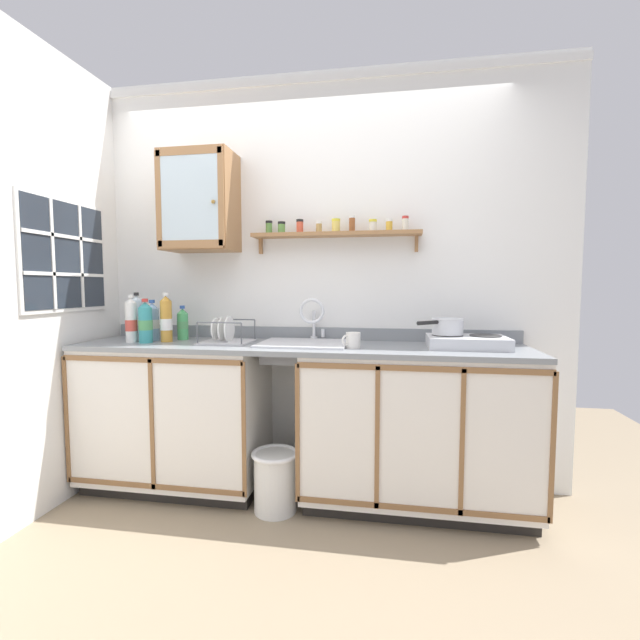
% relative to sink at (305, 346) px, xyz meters
% --- Properties ---
extents(floor, '(5.75, 5.75, 0.00)m').
position_rel_sink_xyz_m(floor, '(-0.04, -0.50, -0.93)').
color(floor, gray).
rests_on(floor, ground).
extents(back_wall, '(3.35, 0.07, 2.67)m').
position_rel_sink_xyz_m(back_wall, '(-0.04, 0.27, 0.41)').
color(back_wall, white).
rests_on(back_wall, ground).
extents(lower_cabinet_run, '(1.14, 0.58, 0.92)m').
position_rel_sink_xyz_m(lower_cabinet_run, '(-0.84, -0.04, -0.47)').
color(lower_cabinet_run, black).
rests_on(lower_cabinet_run, ground).
extents(lower_cabinet_run_right, '(1.32, 0.58, 0.92)m').
position_rel_sink_xyz_m(lower_cabinet_run_right, '(0.67, -0.04, -0.47)').
color(lower_cabinet_run_right, black).
rests_on(lower_cabinet_run_right, ground).
extents(countertop, '(2.71, 0.60, 0.03)m').
position_rel_sink_xyz_m(countertop, '(-0.04, -0.04, 0.00)').
color(countertop, gray).
rests_on(countertop, lower_cabinet_run).
extents(backsplash, '(2.71, 0.02, 0.08)m').
position_rel_sink_xyz_m(backsplash, '(-0.04, 0.23, 0.06)').
color(backsplash, gray).
rests_on(backsplash, countertop).
extents(sink, '(0.53, 0.47, 0.38)m').
position_rel_sink_xyz_m(sink, '(0.00, 0.00, 0.00)').
color(sink, silver).
rests_on(sink, countertop).
extents(hot_plate_stove, '(0.44, 0.32, 0.07)m').
position_rel_sink_xyz_m(hot_plate_stove, '(0.95, -0.01, 0.05)').
color(hot_plate_stove, silver).
rests_on(hot_plate_stove, countertop).
extents(saucepan, '(0.28, 0.26, 0.09)m').
position_rel_sink_xyz_m(saucepan, '(0.84, 0.01, 0.14)').
color(saucepan, silver).
rests_on(saucepan, hot_plate_stove).
extents(bottle_opaque_white_0, '(0.07, 0.07, 0.30)m').
position_rel_sink_xyz_m(bottle_opaque_white_0, '(-1.09, -0.11, 0.15)').
color(bottle_opaque_white_0, white).
rests_on(bottle_opaque_white_0, countertop).
extents(bottle_juice_amber_1, '(0.07, 0.07, 0.31)m').
position_rel_sink_xyz_m(bottle_juice_amber_1, '(-0.89, -0.05, 0.15)').
color(bottle_juice_amber_1, gold).
rests_on(bottle_juice_amber_1, countertop).
extents(bottle_detergent_teal_2, '(0.08, 0.08, 0.27)m').
position_rel_sink_xyz_m(bottle_detergent_teal_2, '(-0.99, -0.12, 0.14)').
color(bottle_detergent_teal_2, teal).
rests_on(bottle_detergent_teal_2, countertop).
extents(bottle_water_clear_3, '(0.07, 0.07, 0.31)m').
position_rel_sink_xyz_m(bottle_water_clear_3, '(-1.12, 0.00, 0.16)').
color(bottle_water_clear_3, silver).
rests_on(bottle_water_clear_3, countertop).
extents(bottle_water_blue_4, '(0.08, 0.08, 0.26)m').
position_rel_sink_xyz_m(bottle_water_blue_4, '(-1.01, -0.00, 0.14)').
color(bottle_water_blue_4, '#8CB7E0').
rests_on(bottle_water_blue_4, countertop).
extents(bottle_soda_green_5, '(0.07, 0.07, 0.22)m').
position_rel_sink_xyz_m(bottle_soda_green_5, '(-0.84, 0.07, 0.12)').
color(bottle_soda_green_5, '#4CB266').
rests_on(bottle_soda_green_5, countertop).
extents(dish_rack, '(0.30, 0.27, 0.17)m').
position_rel_sink_xyz_m(dish_rack, '(-0.49, -0.04, 0.05)').
color(dish_rack, '#B2B2B7').
rests_on(dish_rack, countertop).
extents(mug, '(0.10, 0.10, 0.09)m').
position_rel_sink_xyz_m(mug, '(0.30, -0.13, 0.06)').
color(mug, white).
rests_on(mug, countertop).
extents(wall_cabinet, '(0.46, 0.31, 0.63)m').
position_rel_sink_xyz_m(wall_cabinet, '(-0.71, 0.10, 0.91)').
color(wall_cabinet, '#996B42').
extents(spice_shelf, '(1.07, 0.14, 0.23)m').
position_rel_sink_xyz_m(spice_shelf, '(0.16, 0.17, 0.71)').
color(spice_shelf, '#996B42').
extents(window, '(0.03, 0.68, 0.67)m').
position_rel_sink_xyz_m(window, '(-1.41, -0.26, 0.55)').
color(window, '#262D38').
extents(trash_bin, '(0.27, 0.27, 0.35)m').
position_rel_sink_xyz_m(trash_bin, '(-0.13, -0.24, -0.75)').
color(trash_bin, silver).
rests_on(trash_bin, ground).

